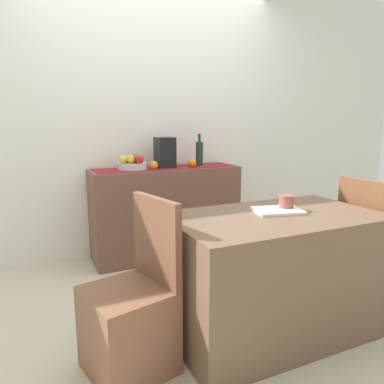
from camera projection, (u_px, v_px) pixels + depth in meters
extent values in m
cube|color=beige|center=(205.00, 297.00, 2.70)|extent=(6.40, 6.40, 0.02)
cube|color=silver|center=(151.00, 114.00, 3.49)|extent=(6.40, 0.06, 2.70)
cube|color=brown|center=(166.00, 212.00, 3.46)|extent=(1.39, 0.42, 0.85)
cube|color=maroon|center=(166.00, 168.00, 3.38)|extent=(1.31, 0.32, 0.01)
cylinder|color=silver|center=(133.00, 166.00, 3.24)|extent=(0.26, 0.26, 0.06)
sphere|color=gold|center=(131.00, 159.00, 3.19)|extent=(0.07, 0.07, 0.07)
sphere|color=gold|center=(128.00, 159.00, 3.24)|extent=(0.06, 0.06, 0.06)
sphere|color=gold|center=(123.00, 159.00, 3.18)|extent=(0.07, 0.07, 0.07)
sphere|color=#AF351D|center=(135.00, 158.00, 3.25)|extent=(0.08, 0.08, 0.08)
sphere|color=red|center=(140.00, 159.00, 3.18)|extent=(0.07, 0.07, 0.07)
cylinder|color=#1D3227|center=(199.00, 154.00, 3.49)|extent=(0.07, 0.07, 0.23)
cylinder|color=#1D3227|center=(199.00, 138.00, 3.46)|extent=(0.03, 0.03, 0.08)
cube|color=black|center=(165.00, 153.00, 3.35)|extent=(0.16, 0.18, 0.28)
sphere|color=orange|center=(192.00, 163.00, 3.41)|extent=(0.08, 0.08, 0.08)
sphere|color=orange|center=(154.00, 165.00, 3.25)|extent=(0.08, 0.08, 0.08)
cube|color=brown|center=(273.00, 274.00, 2.20)|extent=(1.24, 0.72, 0.74)
cube|color=white|center=(278.00, 211.00, 2.19)|extent=(0.32, 0.27, 0.02)
cylinder|color=brown|center=(286.00, 203.00, 2.22)|extent=(0.09, 0.09, 0.09)
cube|color=brown|center=(128.00, 330.00, 1.86)|extent=(0.48, 0.48, 0.45)
cube|color=brown|center=(156.00, 240.00, 1.88)|extent=(0.13, 0.40, 0.45)
cube|color=brown|center=(375.00, 271.00, 2.60)|extent=(0.42, 0.42, 0.45)
cube|color=brown|center=(364.00, 213.00, 2.43)|extent=(0.06, 0.40, 0.45)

